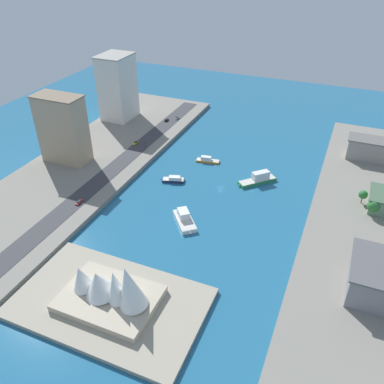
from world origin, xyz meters
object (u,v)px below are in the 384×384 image
object	(u,v)px
ferry_white_commuter	(184,219)
hotel_broad_white	(118,87)
pickup_red	(79,202)
patrol_launch_navy	(173,180)
van_white	(177,118)
apartment_midrise_tan	(63,129)
water_taxi_orange	(207,160)
carpark_squat_concrete	(384,151)
traffic_light_waterfront	(145,145)
taxi_yellow_cab	(136,143)
ferry_green_doubledeck	(258,179)
suv_black	(167,120)
opera_landmark	(110,289)

from	to	relation	value
ferry_white_commuter	hotel_broad_white	size ratio (longest dim) A/B	0.41
ferry_white_commuter	pickup_red	xyz separation A→B (m)	(58.21, 9.97, 1.54)
patrol_launch_navy	van_white	distance (m)	89.82
hotel_broad_white	pickup_red	size ratio (longest dim) A/B	9.38
apartment_midrise_tan	pickup_red	bearing A→B (deg)	133.60
patrol_launch_navy	water_taxi_orange	bearing A→B (deg)	-107.84
patrol_launch_navy	carpark_squat_concrete	distance (m)	135.53
patrol_launch_navy	traffic_light_waterfront	distance (m)	40.65
carpark_squat_concrete	taxi_yellow_cab	size ratio (longest dim) A/B	9.17
ferry_green_doubledeck	carpark_squat_concrete	size ratio (longest dim) A/B	0.47
ferry_green_doubledeck	suv_black	world-z (taller)	ferry_green_doubledeck
apartment_midrise_tan	suv_black	distance (m)	89.62
apartment_midrise_tan	opera_landmark	xyz separation A→B (m)	(-90.44, 90.49, -15.03)
patrol_launch_navy	opera_landmark	xyz separation A→B (m)	(-17.71, 96.15, 7.77)
hotel_broad_white	taxi_yellow_cab	bearing A→B (deg)	133.20
taxi_yellow_cab	water_taxi_orange	bearing A→B (deg)	179.85
patrol_launch_navy	ferry_white_commuter	world-z (taller)	ferry_white_commuter
traffic_light_waterfront	apartment_midrise_tan	bearing A→B (deg)	36.44
patrol_launch_navy	suv_black	bearing A→B (deg)	-61.40
ferry_white_commuter	hotel_broad_white	xyz separation A→B (m)	(101.14, -103.16, 25.06)
van_white	traffic_light_waterfront	world-z (taller)	traffic_light_waterfront
ferry_white_commuter	opera_landmark	distance (m)	62.25
van_white	patrol_launch_navy	bearing A→B (deg)	113.22
carpark_squat_concrete	traffic_light_waterfront	xyz separation A→B (m)	(146.82, 47.08, -2.49)
hotel_broad_white	pickup_red	world-z (taller)	hotel_broad_white
hotel_broad_white	pickup_red	distance (m)	123.26
traffic_light_waterfront	opera_landmark	bearing A→B (deg)	112.40
apartment_midrise_tan	traffic_light_waterfront	size ratio (longest dim) A/B	6.59
patrol_launch_navy	taxi_yellow_cab	bearing A→B (deg)	-35.63
patrol_launch_navy	hotel_broad_white	world-z (taller)	hotel_broad_white
van_white	opera_landmark	distance (m)	186.47
carpark_squat_concrete	suv_black	size ratio (longest dim) A/B	9.88
hotel_broad_white	van_white	bearing A→B (deg)	-162.29
apartment_midrise_tan	suv_black	size ratio (longest dim) A/B	9.38
carpark_squat_concrete	traffic_light_waterfront	bearing A→B (deg)	17.78
carpark_squat_concrete	opera_landmark	xyz separation A→B (m)	(97.13, 167.66, -0.43)
carpark_squat_concrete	pickup_red	distance (m)	190.19
water_taxi_orange	taxi_yellow_cab	size ratio (longest dim) A/B	3.33
water_taxi_orange	traffic_light_waterfront	bearing A→B (deg)	9.01
ferry_green_doubledeck	taxi_yellow_cab	size ratio (longest dim) A/B	4.34
suv_black	traffic_light_waterfront	distance (m)	52.23
ferry_white_commuter	pickup_red	size ratio (longest dim) A/B	3.80
patrol_launch_navy	hotel_broad_white	distance (m)	107.61
taxi_yellow_cab	traffic_light_waterfront	size ratio (longest dim) A/B	0.76
apartment_midrise_tan	ferry_white_commuter	bearing A→B (deg)	163.15
ferry_white_commuter	taxi_yellow_cab	distance (m)	93.12
ferry_white_commuter	suv_black	bearing A→B (deg)	-59.97
van_white	taxi_yellow_cab	bearing A→B (deg)	80.97
ferry_white_commuter	apartment_midrise_tan	xyz separation A→B (m)	(95.15, -28.82, 22.10)
apartment_midrise_tan	opera_landmark	bearing A→B (deg)	134.99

